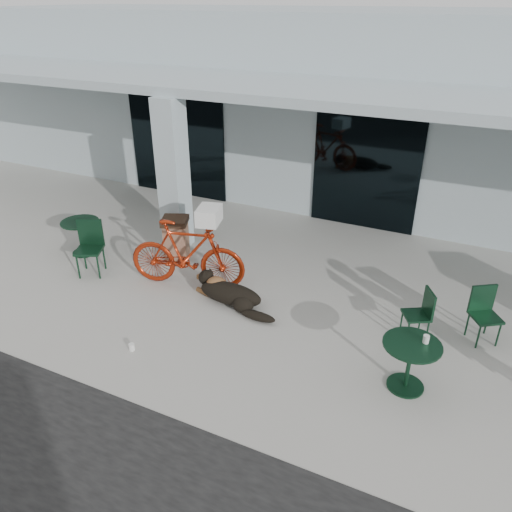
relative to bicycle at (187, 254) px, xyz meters
The scene contains 17 objects.
ground 1.20m from the bicycle, 68.26° to the right, with size 80.00×80.00×0.00m, color #AAA8A0.
building 7.73m from the bicycle, 87.15° to the left, with size 22.00×7.00×4.50m, color #AABAC1.
storefront_glass_left 4.98m from the bicycle, 124.97° to the left, with size 2.80×0.06×2.70m, color black.
storefront_glass_right 4.64m from the bicycle, 61.68° to the left, with size 2.40×0.06×2.70m, color black.
column 1.99m from the bicycle, 129.62° to the left, with size 0.50×0.50×3.12m, color #AABAC1.
overhang 3.71m from the bicycle, 81.95° to the left, with size 22.00×2.80×0.18m, color #AABAC1.
bicycle is the anchor object (origin of this frame).
laundry_basket 0.91m from the bicycle, 14.81° to the left, with size 0.50×0.37×0.30m, color white.
dog 1.13m from the bicycle, 13.42° to the right, with size 1.35×0.45×0.45m, color black, non-canonical shape.
cup_near_dog 2.14m from the bicycle, 82.74° to the right, with size 0.09×0.09×0.11m, color white.
cafe_table_near 2.70m from the bicycle, behind, with size 0.77×0.77×0.72m, color #123521, non-canonical shape.
cafe_chair_near 1.98m from the bicycle, 166.76° to the right, with size 0.48×0.52×1.06m, color #123521, non-canonical shape.
cafe_table_far 4.33m from the bicycle, 14.06° to the right, with size 0.78×0.78×0.74m, color #123521, non-canonical shape.
cafe_chair_far_a 5.08m from the bicycle, ahead, with size 0.41×0.45×0.90m, color #123521, non-canonical shape.
cafe_chair_far_b 4.09m from the bicycle, ahead, with size 0.38×0.42×0.84m, color #123521, non-canonical shape.
cup_on_table 4.44m from the bicycle, 12.33° to the right, with size 0.08×0.08×0.11m, color white.
trash_receptacle 1.21m from the bicycle, 133.86° to the left, with size 0.51×0.51×0.86m, color brown, non-canonical shape.
Camera 1 is at (4.23, -5.77, 4.83)m, focal length 35.00 mm.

